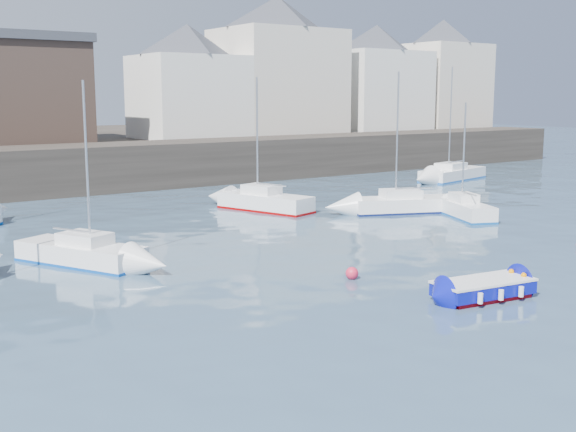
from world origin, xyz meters
TOP-DOWN VIEW (x-y plane):
  - water at (0.00, 0.00)m, footprint 220.00×220.00m
  - quay_wall at (0.00, 35.00)m, footprint 90.00×5.00m
  - land_strip at (0.00, 53.00)m, footprint 90.00×32.00m
  - bldg_east_a at (20.00, 42.00)m, footprint 13.36×13.36m
  - bldg_east_b at (31.00, 41.50)m, footprint 11.88×11.88m
  - bldg_east_c at (40.00, 41.50)m, footprint 11.14×11.14m
  - bldg_east_d at (11.00, 41.50)m, footprint 11.14×11.14m
  - blue_dinghy at (1.19, 3.21)m, footprint 3.35×1.91m
  - sailboat_b at (-7.38, 14.87)m, footprint 3.78×5.45m
  - sailboat_c at (12.34, 13.73)m, footprint 3.06×4.64m
  - sailboat_d at (11.00, 16.73)m, footprint 6.08×3.94m
  - sailboat_f at (5.17, 21.56)m, footprint 3.37×5.79m
  - sailboat_g at (24.48, 25.60)m, footprint 6.80×3.48m
  - buoy_near at (-0.56, 7.40)m, footprint 0.44×0.44m
  - buoy_far at (-6.43, 17.58)m, footprint 0.34×0.34m

SIDE VIEW (x-z plane):
  - water at x=0.00m, z-range 0.00..0.00m
  - buoy_near at x=-0.56m, z-range -0.22..0.22m
  - buoy_far at x=-6.43m, z-range -0.17..0.17m
  - blue_dinghy at x=1.19m, z-range 0.03..0.64m
  - sailboat_b at x=-7.38m, z-range -2.93..3.81m
  - sailboat_c at x=12.34m, z-range -2.47..3.37m
  - sailboat_d at x=11.00m, z-range -3.26..4.16m
  - sailboat_g at x=24.48m, z-range -3.65..4.58m
  - sailboat_f at x=5.17m, z-range -3.08..4.09m
  - land_strip at x=0.00m, z-range 0.00..2.80m
  - quay_wall at x=0.00m, z-range 0.00..3.00m
  - bldg_east_d at x=11.00m, z-range 2.89..11.84m
  - bldg_east_b at x=31.00m, z-range 2.89..12.84m
  - bldg_east_c at x=40.00m, z-range 2.90..13.85m
  - bldg_east_a at x=20.00m, z-range 2.91..14.71m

